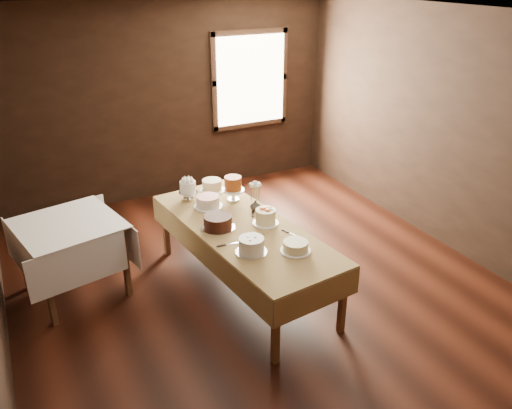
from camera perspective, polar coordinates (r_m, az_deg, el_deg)
The scene contains 22 objects.
floor at distance 5.59m, azimuth 0.94°, elevation -9.63°, with size 5.00×6.00×0.01m, color black.
ceiling at distance 4.61m, azimuth 1.20°, elevation 20.29°, with size 5.00×6.00×0.01m, color beige.
wall_back at distance 7.59m, azimuth -9.80°, elevation 11.17°, with size 5.00×0.02×2.80m, color black.
wall_right at distance 6.43m, azimuth 21.33°, elevation 7.26°, with size 0.02×6.00×2.80m, color black.
window at distance 7.96m, azimuth -0.60°, elevation 13.65°, with size 1.10×0.05×1.30m, color #FFEABF.
display_table at distance 5.29m, azimuth -1.43°, elevation -3.00°, with size 1.22×2.51×0.75m.
side_table at distance 5.56m, azimuth -20.07°, elevation -2.86°, with size 1.15×1.15×0.82m.
cake_meringue at distance 5.88m, azimuth -7.55°, elevation 1.50°, with size 0.25×0.25×0.23m.
cake_speckled at distance 6.09m, azimuth -4.91°, elevation 2.11°, with size 0.32×0.32×0.14m.
cake_lattice at distance 5.69m, azimuth -5.35°, elevation 0.26°, with size 0.35×0.35×0.12m.
cake_caramel at distance 5.81m, azimuth -2.56°, elevation 1.64°, with size 0.27×0.27×0.29m.
cake_chocolate at distance 5.23m, azimuth -4.25°, elevation -1.97°, with size 0.41×0.41×0.14m.
cake_flowers at distance 5.29m, azimuth 1.07°, elevation -1.40°, with size 0.27×0.27×0.16m.
cake_swirl at distance 4.77m, azimuth -0.52°, elevation -4.61°, with size 0.33×0.33×0.15m.
cake_cream at distance 4.82m, azimuth 4.42°, elevation -4.71°, with size 0.33×0.33×0.10m.
cake_server_a at distance 5.06m, azimuth 0.52°, elevation -3.64°, with size 0.24×0.03×0.01m, color silver.
cake_server_b at distance 5.11m, azimuth 4.29°, elevation -3.39°, with size 0.24×0.03×0.01m, color silver.
cake_server_c at distance 5.46m, azimuth -3.92°, elevation -1.42°, with size 0.24×0.03×0.01m, color silver.
cake_server_d at distance 5.60m, azimuth -0.32°, elevation -0.64°, with size 0.24×0.03×0.01m, color silver.
cake_server_e at distance 4.96m, azimuth -2.56°, elevation -4.34°, with size 0.24×0.03×0.01m, color silver.
flower_vase at distance 5.58m, azimuth -0.08°, elevation -0.09°, with size 0.12×0.12×0.12m, color #2D2823.
flower_bouquet at distance 5.51m, azimuth -0.08°, elevation 1.61°, with size 0.14×0.14×0.20m, color white, non-canonical shape.
Camera 1 is at (-2.16, -4.05, 3.19)m, focal length 36.04 mm.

